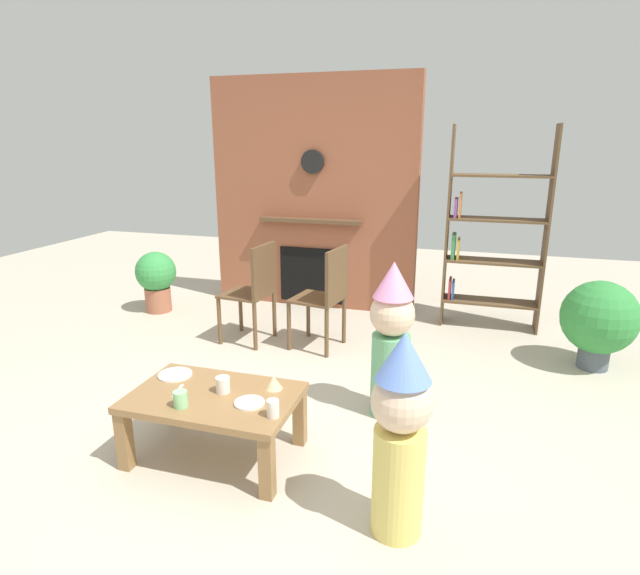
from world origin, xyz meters
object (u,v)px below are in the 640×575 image
(coffee_table, at_px, (214,405))
(paper_cup_near_left, at_px, (180,399))
(birthday_cake_slice, at_px, (274,382))
(potted_plant_short, at_px, (156,277))
(paper_plate_front, at_px, (249,403))
(dining_chair_left, at_px, (255,287))
(paper_cup_center, at_px, (223,385))
(bookshelf, at_px, (490,237))
(potted_plant_tall, at_px, (599,319))
(child_in_pink, at_px, (391,336))
(paper_cup_near_right, at_px, (273,409))
(dining_chair_middle, at_px, (327,292))
(child_with_cone_hat, at_px, (400,431))
(paper_plate_rear, at_px, (175,375))

(coffee_table, relative_size, paper_cup_near_left, 10.42)
(birthday_cake_slice, relative_size, potted_plant_short, 0.16)
(paper_plate_front, bearing_deg, dining_chair_left, 112.59)
(paper_cup_near_left, xyz_separation_m, potted_plant_short, (-1.74, 2.36, -0.06))
(paper_cup_center, bearing_deg, bookshelf, 61.72)
(paper_cup_center, xyz_separation_m, paper_plate_front, (0.20, -0.08, -0.04))
(coffee_table, xyz_separation_m, potted_plant_tall, (2.32, 1.94, 0.09))
(paper_plate_front, height_order, child_in_pink, child_in_pink)
(paper_cup_near_left, distance_m, paper_cup_near_right, 0.51)
(coffee_table, xyz_separation_m, potted_plant_short, (-1.84, 2.19, 0.05))
(bookshelf, height_order, child_in_pink, bookshelf)
(coffee_table, bearing_deg, dining_chair_left, 105.93)
(paper_cup_center, relative_size, child_in_pink, 0.09)
(paper_cup_near_right, distance_m, potted_plant_short, 3.23)
(dining_chair_left, height_order, dining_chair_middle, same)
(child_in_pink, xyz_separation_m, potted_plant_tall, (1.45, 1.18, -0.14))
(child_with_cone_hat, bearing_deg, bookshelf, -82.31)
(coffee_table, xyz_separation_m, paper_cup_near_left, (-0.10, -0.18, 0.11))
(paper_cup_center, relative_size, dining_chair_left, 0.10)
(potted_plant_short, bearing_deg, paper_plate_rear, -53.66)
(paper_cup_center, height_order, dining_chair_middle, dining_chair_middle)
(coffee_table, distance_m, dining_chair_middle, 1.74)
(dining_chair_middle, height_order, potted_plant_tall, dining_chair_middle)
(coffee_table, distance_m, child_in_pink, 1.18)
(potted_plant_tall, bearing_deg, bookshelf, 137.46)
(coffee_table, height_order, paper_cup_near_left, paper_cup_near_left)
(paper_plate_front, distance_m, dining_chair_middle, 1.77)
(paper_cup_near_left, relative_size, paper_cup_near_right, 0.96)
(potted_plant_tall, xyz_separation_m, potted_plant_short, (-4.16, 0.24, -0.04))
(paper_cup_center, bearing_deg, paper_cup_near_right, -24.57)
(paper_plate_front, bearing_deg, potted_plant_short, 132.95)
(potted_plant_tall, bearing_deg, potted_plant_short, 176.67)
(paper_cup_near_left, distance_m, paper_plate_rear, 0.40)
(coffee_table, distance_m, dining_chair_left, 1.76)
(paper_cup_near_left, bearing_deg, dining_chair_middle, 82.08)
(child_with_cone_hat, relative_size, potted_plant_short, 1.54)
(paper_cup_center, distance_m, birthday_cake_slice, 0.29)
(paper_cup_near_left, distance_m, birthday_cake_slice, 0.52)
(paper_cup_center, distance_m, child_with_cone_hat, 1.10)
(dining_chair_middle, relative_size, potted_plant_short, 1.40)
(child_in_pink, bearing_deg, birthday_cake_slice, 5.01)
(paper_plate_rear, distance_m, dining_chair_left, 1.55)
(potted_plant_tall, bearing_deg, paper_plate_front, -136.39)
(child_with_cone_hat, bearing_deg, paper_cup_near_right, 1.40)
(potted_plant_tall, bearing_deg, paper_cup_near_right, -132.68)
(birthday_cake_slice, height_order, child_with_cone_hat, child_with_cone_hat)
(birthday_cake_slice, distance_m, dining_chair_left, 1.71)
(paper_cup_center, relative_size, birthday_cake_slice, 0.91)
(paper_cup_near_right, relative_size, potted_plant_tall, 0.13)
(paper_plate_front, bearing_deg, paper_plate_rear, 161.74)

